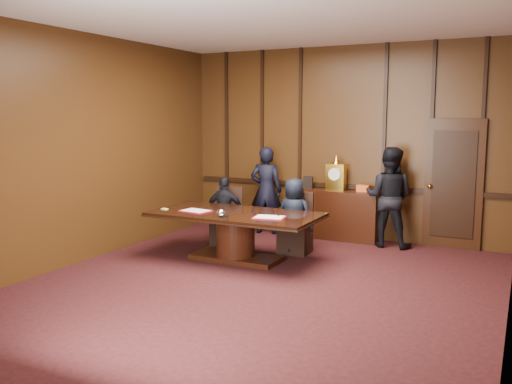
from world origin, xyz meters
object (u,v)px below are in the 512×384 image
at_px(signatory_right, 294,216).
at_px(signatory_left, 225,211).
at_px(witness_left, 266,190).
at_px(witness_right, 389,197).
at_px(conference_table, 236,228).
at_px(sideboard, 335,212).

bearing_deg(signatory_right, signatory_left, 2.93).
xyz_separation_m(witness_left, witness_right, (2.34, 0.00, 0.03)).
bearing_deg(witness_left, signatory_left, 67.37).
bearing_deg(signatory_left, conference_table, 113.45).
xyz_separation_m(sideboard, conference_table, (-0.90, -2.16, 0.02)).
bearing_deg(signatory_right, conference_table, 53.83).
bearing_deg(signatory_left, sideboard, -154.40).
xyz_separation_m(signatory_right, witness_right, (1.26, 1.20, 0.24)).
distance_m(signatory_right, witness_right, 1.75).
height_order(conference_table, signatory_right, signatory_right).
bearing_deg(witness_left, sideboard, 174.51).
bearing_deg(sideboard, witness_left, -173.16).
relative_size(sideboard, conference_table, 0.61).
height_order(signatory_left, signatory_right, signatory_right).
relative_size(conference_table, signatory_right, 2.10).
relative_size(sideboard, signatory_right, 1.28).
bearing_deg(witness_right, conference_table, 47.10).
height_order(conference_table, signatory_left, signatory_left).
distance_m(sideboard, conference_table, 2.34).
bearing_deg(conference_table, signatory_right, 50.91).
bearing_deg(signatory_right, witness_left, -45.04).
relative_size(signatory_right, witness_right, 0.72).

